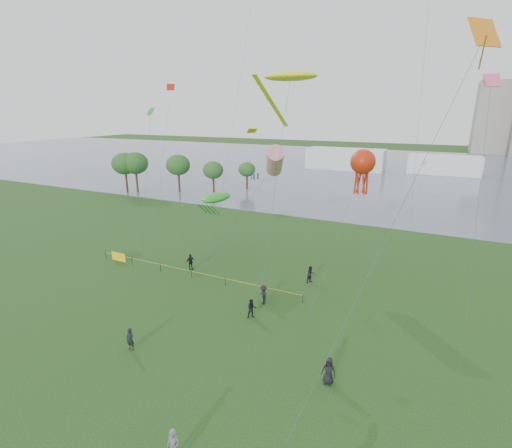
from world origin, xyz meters
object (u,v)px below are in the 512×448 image
at_px(kite_flyer, 174,447).
at_px(kite_stingray, 290,77).
at_px(fence, 145,263).
at_px(kite_octopus, 363,163).

relative_size(kite_flyer, kite_stingray, 0.10).
relative_size(fence, kite_octopus, 1.82).
distance_m(fence, kite_stingray, 24.27).
height_order(fence, kite_stingray, kite_stingray).
relative_size(fence, kite_flyer, 12.58).
height_order(kite_flyer, kite_octopus, kite_octopus).
bearing_deg(kite_octopus, fence, -147.12).
bearing_deg(kite_stingray, fence, -165.03).
distance_m(kite_flyer, kite_octopus, 25.77).
distance_m(fence, kite_flyer, 24.94).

